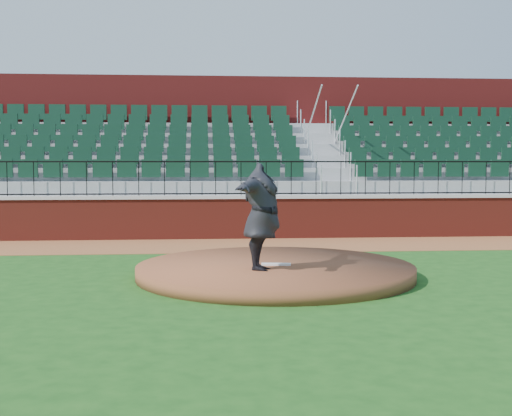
# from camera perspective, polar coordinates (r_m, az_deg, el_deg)

# --- Properties ---
(ground) EXTENTS (90.00, 90.00, 0.00)m
(ground) POSITION_cam_1_polar(r_m,az_deg,el_deg) (12.97, 0.54, -6.20)
(ground) COLOR #194914
(ground) RESTS_ON ground
(warning_track) EXTENTS (34.00, 3.20, 0.01)m
(warning_track) POSITION_cam_1_polar(r_m,az_deg,el_deg) (18.30, -0.99, -3.19)
(warning_track) COLOR brown
(warning_track) RESTS_ON ground
(field_wall) EXTENTS (34.00, 0.35, 1.20)m
(field_wall) POSITION_cam_1_polar(r_m,az_deg,el_deg) (19.82, -1.29, -0.91)
(field_wall) COLOR maroon
(field_wall) RESTS_ON ground
(wall_cap) EXTENTS (34.00, 0.45, 0.10)m
(wall_cap) POSITION_cam_1_polar(r_m,az_deg,el_deg) (19.78, -1.30, 0.96)
(wall_cap) COLOR #B7B7B7
(wall_cap) RESTS_ON field_wall
(wall_railing) EXTENTS (34.00, 0.05, 1.00)m
(wall_railing) POSITION_cam_1_polar(r_m,az_deg,el_deg) (19.76, -1.30, 2.56)
(wall_railing) COLOR black
(wall_railing) RESTS_ON wall_cap
(seating_stands) EXTENTS (34.00, 5.10, 4.60)m
(seating_stands) POSITION_cam_1_polar(r_m,az_deg,el_deg) (22.47, -1.71, 4.00)
(seating_stands) COLOR gray
(seating_stands) RESTS_ON ground
(concourse_wall) EXTENTS (34.00, 0.50, 5.50)m
(concourse_wall) POSITION_cam_1_polar(r_m,az_deg,el_deg) (25.27, -2.04, 5.02)
(concourse_wall) COLOR maroon
(concourse_wall) RESTS_ON ground
(pitchers_mound) EXTENTS (5.52, 5.52, 0.25)m
(pitchers_mound) POSITION_cam_1_polar(r_m,az_deg,el_deg) (13.31, 1.66, -5.40)
(pitchers_mound) COLOR brown
(pitchers_mound) RESTS_ON ground
(pitching_rubber) EXTENTS (0.60, 0.22, 0.04)m
(pitching_rubber) POSITION_cam_1_polar(r_m,az_deg,el_deg) (13.17, 1.74, -4.86)
(pitching_rubber) COLOR white
(pitching_rubber) RESTS_ON pitchers_mound
(pitcher) EXTENTS (1.44, 2.57, 2.02)m
(pitcher) POSITION_cam_1_polar(r_m,az_deg,el_deg) (12.48, 0.48, -0.76)
(pitcher) COLOR black
(pitcher) RESTS_ON pitchers_mound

